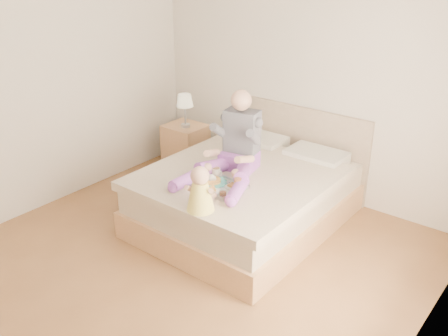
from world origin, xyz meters
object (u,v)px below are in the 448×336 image
Objects in this scene: adult at (234,150)px; tray at (219,184)px; nightstand at (186,147)px; bed at (250,192)px; baby at (201,192)px.

adult is 2.15× the size of tray.
nightstand is 0.56× the size of adult.
bed is 0.58m from adult.
nightstand is at bearing 146.00° from tray.
baby is (0.24, -0.78, -0.08)m from adult.
adult reaches higher than bed.
bed reaches higher than tray.
baby is at bearing -79.77° from bed.
adult reaches higher than baby.
tray is 0.47m from baby.
baby is at bearing -44.51° from nightstand.
nightstand is 1.21× the size of tray.
tray is at bearing -38.12° from nightstand.
baby is at bearing -83.93° from adult.
nightstand is at bearing 114.64° from baby.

